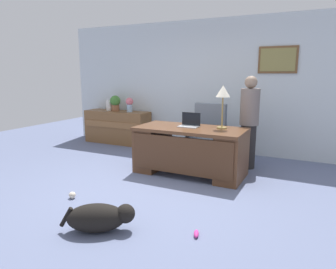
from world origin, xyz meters
The scene contains 14 objects.
ground_plane centered at (0.00, 0.00, 0.00)m, with size 12.00×12.00×0.00m, color slate.
back_wall centered at (0.01, 2.60, 1.35)m, with size 7.00×0.16×2.70m.
desk centered at (0.21, 0.87, 0.42)m, with size 1.75×0.84×0.77m.
credenza centered at (-2.19, 2.25, 0.38)m, with size 1.57×0.50×0.76m.
armchair centered at (0.21, 1.73, 0.48)m, with size 0.60×0.59×1.07m.
person_standing centered at (0.98, 1.64, 0.81)m, with size 0.32×0.32×1.58m.
dog_lying centered at (0.11, -1.29, 0.16)m, with size 0.70×0.56×0.30m.
laptop centered at (0.16, 0.99, 0.82)m, with size 0.32×0.22×0.22m.
desk_lamp centered at (0.69, 1.05, 1.31)m, with size 0.22×0.22×0.68m.
vase_with_flowers centered at (-1.84, 2.25, 0.94)m, with size 0.17×0.17×0.32m.
vase_empty centered at (-2.42, 2.25, 0.88)m, with size 0.14×0.14×0.25m, color silver.
potted_plant centered at (-2.23, 2.25, 0.95)m, with size 0.24×0.24×0.36m.
dog_toy_ball centered at (-0.77, -0.76, 0.05)m, with size 0.09×0.09×0.09m, color beige.
dog_toy_bone centered at (1.04, -0.93, 0.03)m, with size 0.14×0.05×0.05m, color #D8338C.
Camera 1 is at (2.07, -3.64, 1.63)m, focal length 33.12 mm.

